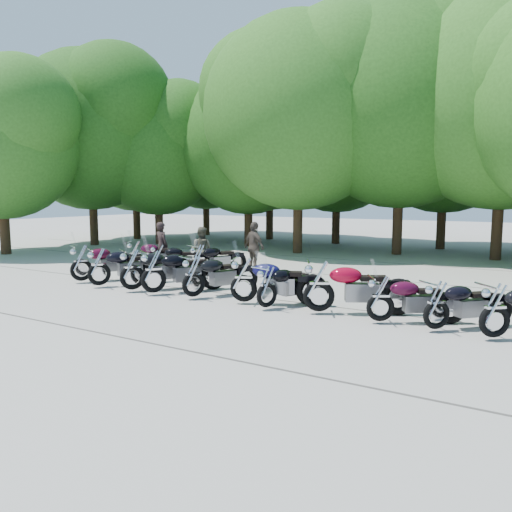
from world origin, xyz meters
The scene contains 29 objects.
ground centered at (0.00, 0.00, 0.00)m, with size 90.00×90.00×0.00m, color gray.
tree_0 centered at (-15.42, 12.98, 5.45)m, with size 7.50×7.50×9.21m.
tree_1 centered at (-12.04, 11.24, 5.06)m, with size 6.97×6.97×8.55m.
tree_2 centered at (-7.25, 12.84, 5.31)m, with size 7.31×7.31×8.97m.
tree_3 centered at (-3.57, 11.24, 6.32)m, with size 8.70×8.70×10.67m.
tree_4 centered at (0.54, 13.09, 6.64)m, with size 9.13×9.13×11.20m.
tree_5 centered at (4.61, 13.20, 6.57)m, with size 9.04×9.04×11.10m.
tree_9 centered at (-13.53, 17.59, 5.52)m, with size 7.59×7.59×9.32m.
tree_10 centered at (-8.29, 16.97, 5.66)m, with size 7.78×7.78×9.55m.
tree_11 centered at (-3.76, 16.43, 5.49)m, with size 7.56×7.56×9.28m.
tree_12 centered at (1.80, 16.47, 5.72)m, with size 7.88×7.88×9.67m.
tree_17 centered at (-14.68, 9.00, 6.04)m, with size 8.31×8.31×10.20m.
motorcycle_0 centered at (-5.71, 0.63, 0.66)m, with size 0.71×2.34×1.32m, color #3F081C, non-canonical shape.
motorcycle_1 centered at (-4.65, 0.38, 0.65)m, with size 0.70×2.31×1.31m, color black, non-canonical shape.
motorcycle_2 centered at (-3.33, 0.38, 0.68)m, with size 0.73×2.40×1.36m, color black, non-canonical shape.
motorcycle_3 centered at (-2.52, 0.35, 0.68)m, with size 0.74×2.42×1.37m, color black, non-canonical shape.
motorcycle_4 centered at (-1.28, 0.50, 0.64)m, with size 0.68×2.25×1.27m, color black, non-canonical shape.
motorcycle_5 centered at (0.17, 0.63, 0.66)m, with size 0.71×2.32×1.31m, color #0F0E3E, non-canonical shape.
motorcycle_6 centered at (0.94, 0.42, 0.58)m, with size 0.63×2.06×1.16m, color black, non-canonical shape.
motorcycle_7 centered at (2.18, 0.62, 0.69)m, with size 0.75×2.45×1.38m, color maroon, non-canonical shape.
motorcycle_8 centered at (3.62, 0.50, 0.58)m, with size 0.62×2.04×1.15m, color #39071E, non-canonical shape.
motorcycle_9 centered at (4.75, 0.47, 0.57)m, with size 0.62×2.03×1.15m, color black, non-canonical shape.
motorcycle_10 centered at (5.79, 0.40, 0.61)m, with size 0.65×2.15×1.22m, color black, non-canonical shape.
motorcycle_11 centered at (-6.12, 3.35, 0.60)m, with size 0.65×2.13×1.21m, color #36071E, non-canonical shape.
motorcycle_12 centered at (-4.73, 3.04, 0.58)m, with size 0.63×2.06×1.16m, color black, non-canonical shape.
motorcycle_13 centered at (-3.22, 3.24, 0.61)m, with size 0.66×2.17×1.23m, color black, non-canonical shape.
rider_0 centered at (-5.56, 4.12, 0.86)m, with size 0.63×0.41×1.72m, color black.
rider_1 centered at (-3.82, 4.19, 0.80)m, with size 0.77×0.60×1.59m, color brown.
rider_2 centered at (-2.20, 5.06, 0.89)m, with size 1.04×0.43×1.78m, color #4D4137.
Camera 1 is at (6.62, -9.57, 2.68)m, focal length 35.00 mm.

